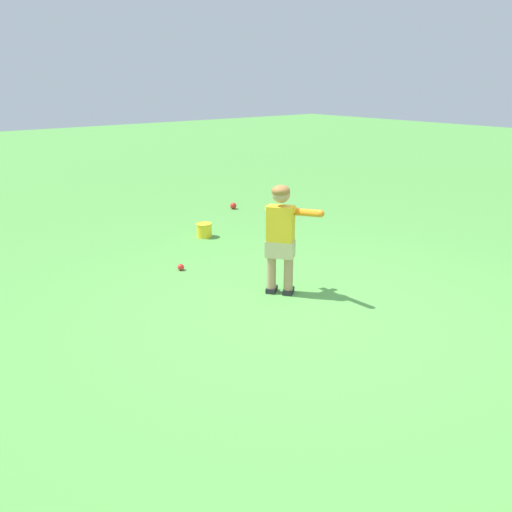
{
  "coord_description": "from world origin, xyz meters",
  "views": [
    {
      "loc": [
        -3.11,
        3.07,
        2.02
      ],
      "look_at": [
        0.56,
        0.08,
        0.45
      ],
      "focal_mm": 37.77,
      "sensor_mm": 36.0,
      "label": 1
    }
  ],
  "objects_px": {
    "child_batter": "(282,230)",
    "play_ball_by_bucket": "(233,206)",
    "play_ball_midfield": "(181,267)",
    "toy_bucket": "(204,230)"
  },
  "relations": [
    {
      "from": "child_batter",
      "to": "play_ball_by_bucket",
      "type": "relative_size",
      "value": 10.4
    },
    {
      "from": "play_ball_by_bucket",
      "to": "play_ball_midfield",
      "type": "xyz_separation_m",
      "value": [
        -1.97,
        2.2,
        -0.02
      ]
    },
    {
      "from": "play_ball_by_bucket",
      "to": "play_ball_midfield",
      "type": "bearing_deg",
      "value": 131.8
    },
    {
      "from": "play_ball_midfield",
      "to": "toy_bucket",
      "type": "relative_size",
      "value": 0.33
    },
    {
      "from": "play_ball_by_bucket",
      "to": "toy_bucket",
      "type": "bearing_deg",
      "value": 129.49
    },
    {
      "from": "toy_bucket",
      "to": "play_ball_by_bucket",
      "type": "bearing_deg",
      "value": -50.51
    },
    {
      "from": "child_batter",
      "to": "play_ball_by_bucket",
      "type": "distance_m",
      "value": 3.68
    },
    {
      "from": "child_batter",
      "to": "play_ball_midfield",
      "type": "distance_m",
      "value": 1.41
    },
    {
      "from": "play_ball_by_bucket",
      "to": "play_ball_midfield",
      "type": "relative_size",
      "value": 1.44
    },
    {
      "from": "child_batter",
      "to": "play_ball_midfield",
      "type": "xyz_separation_m",
      "value": [
        1.2,
        0.41,
        -0.61
      ]
    }
  ]
}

